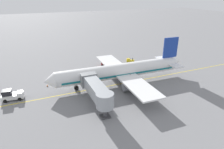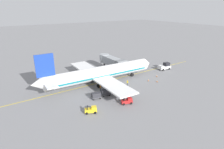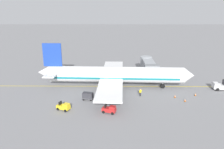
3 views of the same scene
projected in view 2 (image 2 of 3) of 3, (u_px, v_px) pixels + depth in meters
The scene contains 14 objects.
ground_plane at pixel (101, 82), 55.35m from camera, with size 400.00×400.00×0.00m, color slate.
gate_lead_in_line at pixel (101, 82), 55.35m from camera, with size 0.24×80.00×0.01m, color gold.
parked_airliner at pixel (100, 73), 53.23m from camera, with size 30.17×37.30×10.63m.
jet_bridge at pixel (112, 61), 64.01m from camera, with size 12.72×3.50×4.98m.
pushback_tractor at pixel (165, 66), 66.21m from camera, with size 2.63×4.60×2.40m.
baggage_tug_lead at pixel (127, 101), 42.92m from camera, with size 1.96×2.75×1.62m.
baggage_tug_trailing at pixel (91, 110), 39.22m from camera, with size 2.14×2.77×1.62m.
baggage_cart_front at pixel (106, 92), 46.72m from camera, with size 1.71×2.98×1.58m.
baggage_cart_second_in_train at pixel (96, 95), 45.11m from camera, with size 1.71×2.98×1.58m.
ground_crew_wing_walker at pixel (100, 87), 49.52m from camera, with size 0.68×0.41×1.69m.
ground_crew_loader at pixel (127, 82), 52.65m from camera, with size 0.50×0.64×1.69m.
safety_cone_nose_left at pixel (157, 81), 55.34m from camera, with size 0.36×0.36×0.59m.
safety_cone_nose_right at pixel (148, 80), 56.15m from camera, with size 0.36×0.36×0.59m.
safety_cone_wing_tip at pixel (157, 76), 59.50m from camera, with size 0.36×0.36×0.59m.
Camera 2 is at (44.30, -25.95, 21.04)m, focal length 30.17 mm.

